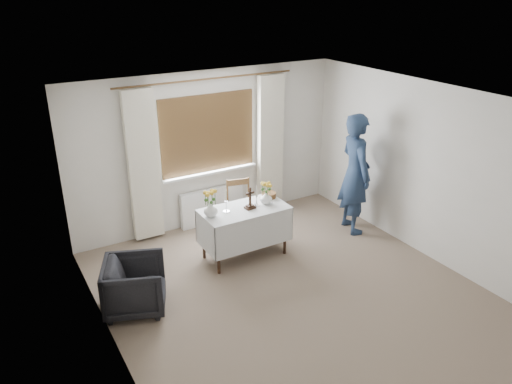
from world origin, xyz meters
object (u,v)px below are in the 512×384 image
flower_vase_right (266,198)px  person (355,174)px  armchair (135,286)px  wooden_cross (250,198)px  altar_table (245,233)px  flower_vase_left (211,209)px  wooden_chair (241,209)px

flower_vase_right → person: bearing=-4.1°
armchair → flower_vase_right: (2.12, 0.44, 0.52)m
wooden_cross → armchair: bearing=-174.0°
person → wooden_cross: size_ratio=6.08×
altar_table → flower_vase_left: flower_vase_left is taller
armchair → wooden_chair: bearing=-40.7°
altar_table → wooden_cross: wooden_cross is taller
wooden_chair → armchair: wooden_chair is taller
altar_table → flower_vase_right: flower_vase_right is taller
person → flower_vase_left: 2.42m
altar_table → wooden_cross: (0.07, -0.03, 0.54)m
armchair → wooden_cross: (1.84, 0.41, 0.59)m
wooden_chair → person: bearing=-12.5°
wooden_chair → wooden_cross: (-0.22, -0.66, 0.48)m
person → flower_vase_left: bearing=99.1°
wooden_chair → armchair: bearing=-140.0°
armchair → flower_vase_left: 1.44m
altar_table → wooden_cross: bearing=-24.8°
armchair → flower_vase_right: bearing=-56.7°
wooden_chair → wooden_cross: bearing=-95.7°
person → flower_vase_right: 1.56m
wooden_cross → altar_table: bearing=148.6°
wooden_cross → flower_vase_left: wooden_cross is taller
wooden_cross → person: bearing=-9.3°
flower_vase_left → person: bearing=-3.2°
person → flower_vase_left: size_ratio=9.45×
altar_table → flower_vase_left: bearing=178.2°
person → flower_vase_right: (-1.55, 0.11, -0.11)m
flower_vase_left → flower_vase_right: size_ratio=1.10×
flower_vase_left → altar_table: bearing=-1.8°
wooden_chair → armchair: size_ratio=1.21×
altar_table → person: size_ratio=0.65×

